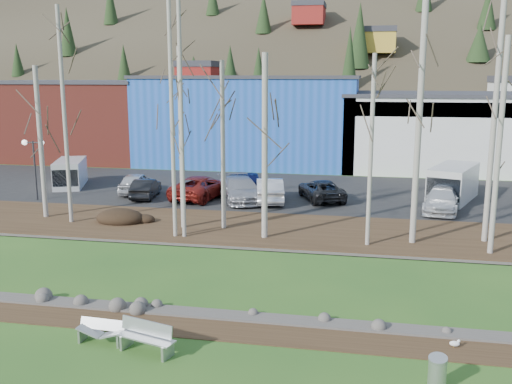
% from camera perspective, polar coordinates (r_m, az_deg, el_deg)
% --- Properties ---
extents(ground, '(200.00, 200.00, 0.00)m').
position_cam_1_polar(ground, '(17.90, -6.54, -16.18)').
color(ground, '#2B551D').
rests_on(ground, ground).
extents(dirt_strip, '(80.00, 1.80, 0.03)m').
position_cam_1_polar(dirt_strip, '(19.70, -4.67, -13.38)').
color(dirt_strip, '#382616').
rests_on(dirt_strip, ground).
extents(near_bank_rocks, '(80.00, 0.80, 0.50)m').
position_cam_1_polar(near_bank_rocks, '(20.58, -3.90, -12.28)').
color(near_bank_rocks, '#47423D').
rests_on(near_bank_rocks, ground).
extents(river, '(80.00, 8.00, 0.90)m').
position_cam_1_polar(river, '(24.28, -1.41, -8.45)').
color(river, '#121832').
rests_on(river, ground).
extents(far_bank_rocks, '(80.00, 0.80, 0.46)m').
position_cam_1_polar(far_bank_rocks, '(28.08, 0.38, -5.63)').
color(far_bank_rocks, '#47423D').
rests_on(far_bank_rocks, ground).
extents(far_bank, '(80.00, 7.00, 0.15)m').
position_cam_1_polar(far_bank, '(31.09, 1.47, -3.78)').
color(far_bank, '#382616').
rests_on(far_bank, ground).
extents(parking_lot, '(80.00, 14.00, 0.14)m').
position_cam_1_polar(parking_lot, '(41.21, 3.88, 0.02)').
color(parking_lot, black).
rests_on(parking_lot, ground).
extents(building_brick, '(16.32, 12.24, 7.80)m').
position_cam_1_polar(building_brick, '(61.47, -17.28, 6.97)').
color(building_brick, maroon).
rests_on(building_brick, ground).
extents(building_blue, '(20.40, 12.24, 8.30)m').
position_cam_1_polar(building_blue, '(55.32, -0.47, 7.28)').
color(building_blue, '#1A50AE').
rests_on(building_blue, ground).
extents(building_white, '(18.36, 12.24, 6.80)m').
position_cam_1_polar(building_white, '(54.74, 18.44, 5.87)').
color(building_white, silver).
rests_on(building_white, ground).
extents(hillside, '(160.00, 72.00, 35.00)m').
position_cam_1_polar(hillside, '(99.62, 8.43, 16.77)').
color(hillside, '#322A1C').
rests_on(hillside, ground).
extents(bench_intact, '(1.95, 1.05, 0.94)m').
position_cam_1_polar(bench_intact, '(18.26, -10.88, -14.08)').
color(bench_intact, '#B5B9BA').
rests_on(bench_intact, ground).
extents(bench_damaged, '(1.63, 0.62, 0.71)m').
position_cam_1_polar(bench_damaged, '(19.21, -15.13, -13.31)').
color(bench_damaged, '#B5B9BA').
rests_on(bench_damaged, ground).
extents(litter_bin, '(0.63, 0.63, 0.84)m').
position_cam_1_polar(litter_bin, '(16.86, 17.66, -16.92)').
color(litter_bin, '#B5B9BA').
rests_on(litter_bin, ground).
extents(seagull, '(0.37, 0.18, 0.27)m').
position_cam_1_polar(seagull, '(19.33, 19.27, -14.10)').
color(seagull, gold).
rests_on(seagull, ground).
extents(dirt_mound, '(2.79, 1.97, 0.55)m').
position_cam_1_polar(dirt_mound, '(33.29, -13.44, -2.45)').
color(dirt_mound, black).
rests_on(dirt_mound, far_bank).
extents(birch_0, '(0.28, 0.28, 8.72)m').
position_cam_1_polar(birch_0, '(35.09, -20.73, 4.62)').
color(birch_0, '#ACA49B').
rests_on(birch_0, far_bank).
extents(birch_1, '(0.22, 0.22, 11.84)m').
position_cam_1_polar(birch_1, '(33.18, -18.60, 7.12)').
color(birch_1, '#ACA49B').
rests_on(birch_1, far_bank).
extents(birch_2, '(0.27, 0.27, 9.63)m').
position_cam_1_polar(birch_2, '(30.71, -7.47, 5.23)').
color(birch_2, '#ACA49B').
rests_on(birch_2, far_bank).
extents(birch_3, '(0.20, 0.20, 11.72)m').
position_cam_1_polar(birch_3, '(28.89, -8.39, 6.89)').
color(birch_3, '#ACA49B').
rests_on(birch_3, far_bank).
extents(birch_4, '(0.30, 0.30, 9.26)m').
position_cam_1_polar(birch_4, '(28.48, 0.88, 4.45)').
color(birch_4, '#ACA49B').
rests_on(birch_4, far_bank).
extents(birch_5, '(0.24, 0.24, 8.95)m').
position_cam_1_polar(birch_5, '(30.40, -3.32, 4.60)').
color(birch_5, '#ACA49B').
rests_on(birch_5, far_bank).
extents(birch_6, '(0.21, 0.21, 9.18)m').
position_cam_1_polar(birch_6, '(27.73, 11.42, 3.95)').
color(birch_6, '#ACA49B').
rests_on(birch_6, far_bank).
extents(birch_7, '(0.30, 0.30, 11.93)m').
position_cam_1_polar(birch_7, '(28.51, 15.98, 6.72)').
color(birch_7, '#ACA49B').
rests_on(birch_7, far_bank).
extents(birch_8, '(0.25, 0.25, 9.89)m').
position_cam_1_polar(birch_8, '(28.05, 23.12, 4.07)').
color(birch_8, '#ACA49B').
rests_on(birch_8, far_bank).
extents(birch_9, '(0.27, 0.27, 12.51)m').
position_cam_1_polar(birch_9, '(29.94, 22.75, 7.04)').
color(birch_9, '#ACA49B').
rests_on(birch_9, far_bank).
extents(birch_10, '(0.20, 0.20, 11.72)m').
position_cam_1_polar(birch_10, '(28.73, -7.46, 6.89)').
color(birch_10, '#ACA49B').
rests_on(birch_10, far_bank).
extents(street_lamp, '(1.54, 0.41, 4.03)m').
position_cam_1_polar(street_lamp, '(40.28, -21.34, 3.66)').
color(street_lamp, '#262628').
rests_on(street_lamp, parking_lot).
extents(car_0, '(2.27, 4.48, 1.46)m').
position_cam_1_polar(car_0, '(41.10, -11.92, 0.91)').
color(car_0, silver).
rests_on(car_0, parking_lot).
extents(car_1, '(1.96, 4.12, 1.30)m').
position_cam_1_polar(car_1, '(39.43, -10.98, 0.38)').
color(car_1, black).
rests_on(car_1, parking_lot).
extents(car_2, '(3.61, 5.94, 1.54)m').
position_cam_1_polar(car_2, '(38.69, -5.48, 0.50)').
color(car_2, maroon).
rests_on(car_2, parking_lot).
extents(car_3, '(4.18, 5.68, 1.53)m').
position_cam_1_polar(car_3, '(37.72, -1.42, 0.26)').
color(car_3, '#98999F').
rests_on(car_3, parking_lot).
extents(car_4, '(2.72, 4.50, 1.43)m').
position_cam_1_polar(car_4, '(40.37, -1.71, 0.94)').
color(car_4, '#0F154A').
rests_on(car_4, parking_lot).
extents(car_5, '(2.65, 5.06, 1.59)m').
position_cam_1_polar(car_5, '(37.43, 1.36, 0.22)').
color(car_5, silver).
rests_on(car_5, parking_lot).
extents(car_6, '(3.86, 5.34, 1.35)m').
position_cam_1_polar(car_6, '(38.28, 6.54, 0.22)').
color(car_6, '#242426').
rests_on(car_6, parking_lot).
extents(car_7, '(2.83, 5.17, 1.42)m').
position_cam_1_polar(car_7, '(36.65, 18.07, -0.74)').
color(car_7, silver).
rests_on(car_7, parking_lot).
extents(car_8, '(2.72, 4.50, 1.43)m').
position_cam_1_polar(car_8, '(40.20, -0.57, 0.90)').
color(car_8, '#0F154A').
rests_on(car_8, parking_lot).
extents(car_9, '(4.18, 5.68, 1.53)m').
position_cam_1_polar(car_9, '(37.78, -1.82, 0.28)').
color(car_9, '#98999F').
rests_on(car_9, parking_lot).
extents(van_white, '(3.97, 5.73, 2.31)m').
position_cam_1_polar(van_white, '(39.82, 19.04, 0.80)').
color(van_white, silver).
rests_on(van_white, parking_lot).
extents(van_grey, '(3.30, 4.88, 1.97)m').
position_cam_1_polar(van_grey, '(44.76, -18.12, 1.77)').
color(van_grey, silver).
rests_on(van_grey, parking_lot).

